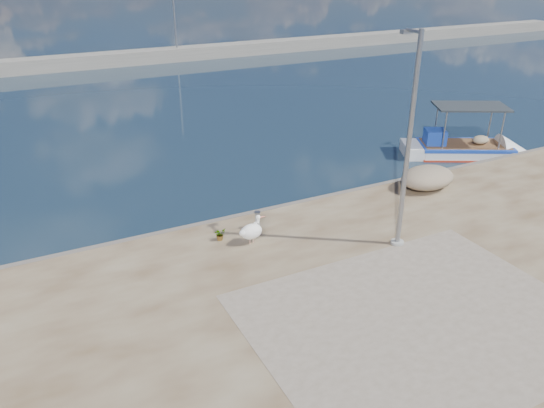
{
  "coord_description": "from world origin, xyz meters",
  "views": [
    {
      "loc": [
        -7.79,
        -11.52,
        9.41
      ],
      "look_at": [
        0.0,
        3.8,
        1.3
      ],
      "focal_mm": 35.0,
      "sensor_mm": 36.0,
      "label": 1
    }
  ],
  "objects_px": {
    "lamp_post": "(407,152)",
    "pelican": "(252,231)",
    "bollard_near": "(258,220)",
    "boat_right": "(463,151)"
  },
  "relations": [
    {
      "from": "lamp_post",
      "to": "pelican",
      "type": "bearing_deg",
      "value": 152.93
    },
    {
      "from": "lamp_post",
      "to": "bollard_near",
      "type": "height_order",
      "value": "lamp_post"
    },
    {
      "from": "boat_right",
      "to": "pelican",
      "type": "xyz_separation_m",
      "value": [
        -13.96,
        -4.24,
        0.73
      ]
    },
    {
      "from": "bollard_near",
      "to": "boat_right",
      "type": "bearing_deg",
      "value": 14.28
    },
    {
      "from": "boat_right",
      "to": "bollard_near",
      "type": "xyz_separation_m",
      "value": [
        -13.34,
        -3.4,
        0.63
      ]
    },
    {
      "from": "boat_right",
      "to": "bollard_near",
      "type": "height_order",
      "value": "boat_right"
    },
    {
      "from": "pelican",
      "to": "bollard_near",
      "type": "relative_size",
      "value": 1.52
    },
    {
      "from": "pelican",
      "to": "lamp_post",
      "type": "xyz_separation_m",
      "value": [
        4.39,
        -2.24,
        2.83
      ]
    },
    {
      "from": "boat_right",
      "to": "lamp_post",
      "type": "height_order",
      "value": "lamp_post"
    },
    {
      "from": "boat_right",
      "to": "bollard_near",
      "type": "bearing_deg",
      "value": -137.77
    }
  ]
}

